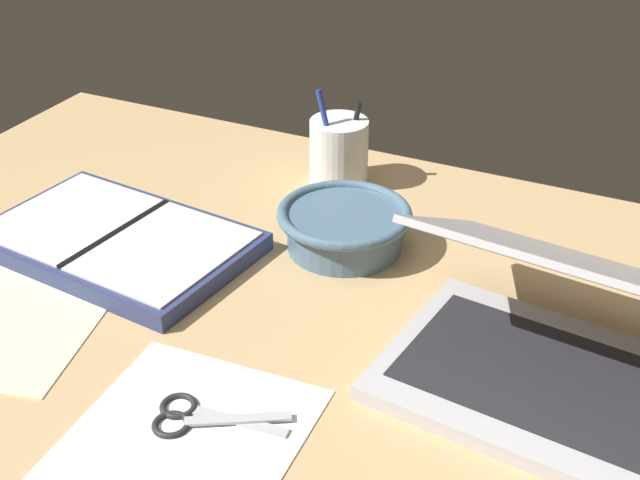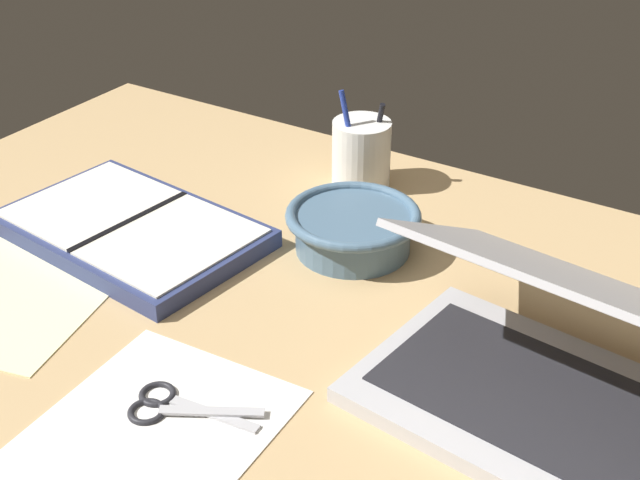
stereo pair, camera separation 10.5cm
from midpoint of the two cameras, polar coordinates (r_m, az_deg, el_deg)
The scene contains 8 objects.
desk_top at distance 101.70cm, azimuth 0.65°, elevation -6.74°, with size 140.00×100.00×2.00cm, color tan.
laptop at distance 94.01cm, azimuth 17.24°, elevation -7.40°, with size 35.99×32.60×18.15cm.
bowl at distance 115.58cm, azimuth 4.74°, elevation 0.72°, with size 17.65×17.65×5.78cm.
pen_cup at distance 131.22cm, azimuth 4.97°, elevation 5.47°, with size 8.62×8.62×15.16cm.
planner at distance 120.22cm, azimuth -9.58°, elevation 0.59°, with size 36.51×25.78×2.87cm.
scissors at distance 92.10cm, azimuth -6.47°, elevation -10.61°, with size 13.85×8.44×0.80cm.
paper_sheet_front at distance 88.68cm, azimuth -8.21°, elevation -12.96°, with size 21.98×29.91×0.16cm, color white.
paper_sheet_beside_planner at distance 112.47cm, azimuth -16.09°, elevation -3.35°, with size 20.99×26.86×0.16cm, color #F4EFB2.
Camera 2 is at (46.74, -66.23, 62.94)cm, focal length 50.00 mm.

